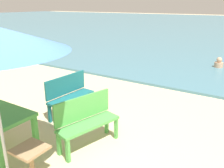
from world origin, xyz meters
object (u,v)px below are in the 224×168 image
object	(u,v)px
bench_teal_center	(69,93)
swimmer_person	(219,63)
bench_green_left	(86,119)
side_table_wood	(31,159)

from	to	relation	value
bench_teal_center	swimmer_person	size ratio (longest dim) A/B	2.98
bench_teal_center	bench_green_left	size ratio (longest dim) A/B	0.97
bench_green_left	swimmer_person	xyz separation A→B (m)	(1.08, 7.16, -0.30)
side_table_wood	swimmer_person	bearing A→B (deg)	81.87
bench_green_left	bench_teal_center	bearing A→B (deg)	144.82
bench_green_left	swimmer_person	world-z (taller)	bench_green_left
swimmer_person	side_table_wood	bearing A→B (deg)	-98.13
swimmer_person	bench_green_left	bearing A→B (deg)	-98.59
side_table_wood	bench_teal_center	size ratio (longest dim) A/B	0.44
bench_green_left	side_table_wood	bearing A→B (deg)	-95.30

